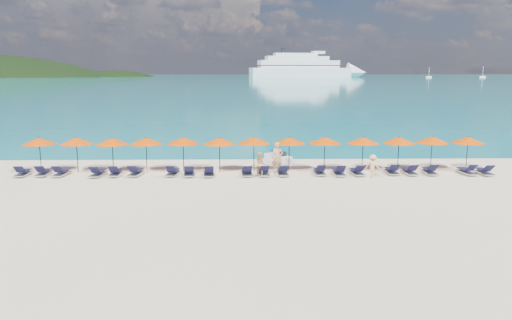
{
  "coord_description": "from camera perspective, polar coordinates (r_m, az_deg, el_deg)",
  "views": [
    {
      "loc": [
        -0.67,
        -26.02,
        6.38
      ],
      "look_at": [
        0.0,
        3.0,
        1.2
      ],
      "focal_mm": 35.0,
      "sensor_mm": 36.0,
      "label": 1
    }
  ],
  "objects": [
    {
      "name": "lounger_6",
      "position": [
        31.26,
        -9.5,
        -1.36
      ],
      "size": [
        0.77,
        1.75,
        0.66
      ],
      "rotation": [
        0.0,
        0.0,
        -0.09
      ],
      "color": "silver",
      "rests_on": "ground"
    },
    {
      "name": "lounger_0",
      "position": [
        33.92,
        -25.09,
        -1.28
      ],
      "size": [
        0.74,
        1.74,
        0.66
      ],
      "rotation": [
        0.0,
        0.0,
        0.07
      ],
      "color": "silver",
      "rests_on": "ground"
    },
    {
      "name": "lounger_1",
      "position": [
        33.49,
        -23.15,
        -1.28
      ],
      "size": [
        0.76,
        1.74,
        0.66
      ],
      "rotation": [
        0.0,
        0.0,
        0.08
      ],
      "color": "silver",
      "rests_on": "ground"
    },
    {
      "name": "umbrella_8",
      "position": [
        32.23,
        7.86,
        2.24
      ],
      "size": [
        2.1,
        2.1,
        2.28
      ],
      "color": "black",
      "rests_on": "ground"
    },
    {
      "name": "lounger_18",
      "position": [
        33.87,
        22.94,
        -1.14
      ],
      "size": [
        0.78,
        1.75,
        0.66
      ],
      "rotation": [
        0.0,
        0.0,
        0.09
      ],
      "color": "silver",
      "rests_on": "ground"
    },
    {
      "name": "lounger_10",
      "position": [
        30.86,
        0.85,
        -1.37
      ],
      "size": [
        0.78,
        1.75,
        0.66
      ],
      "rotation": [
        0.0,
        0.0,
        0.1
      ],
      "color": "silver",
      "rests_on": "ground"
    },
    {
      "name": "lounger_4",
      "position": [
        31.96,
        -15.77,
        -1.35
      ],
      "size": [
        0.73,
        1.74,
        0.66
      ],
      "rotation": [
        0.0,
        0.0,
        0.07
      ],
      "color": "silver",
      "rests_on": "ground"
    },
    {
      "name": "umbrella_5",
      "position": [
        31.71,
        -4.2,
        2.18
      ],
      "size": [
        2.1,
        2.1,
        2.28
      ],
      "color": "black",
      "rests_on": "ground"
    },
    {
      "name": "beachgoer_b",
      "position": [
        30.37,
        0.46,
        -0.52
      ],
      "size": [
        0.87,
        0.73,
        1.55
      ],
      "primitive_type": "imported",
      "rotation": [
        0.0,
        0.0,
        -0.48
      ],
      "color": "#DFAC73",
      "rests_on": "ground"
    },
    {
      "name": "lounger_7",
      "position": [
        31.01,
        -7.66,
        -1.4
      ],
      "size": [
        0.79,
        1.75,
        0.66
      ],
      "rotation": [
        0.0,
        0.0,
        0.1
      ],
      "color": "silver",
      "rests_on": "ground"
    },
    {
      "name": "umbrella_11",
      "position": [
        34.14,
        19.5,
        2.19
      ],
      "size": [
        2.1,
        2.1,
        2.28
      ],
      "color": "black",
      "rests_on": "ground"
    },
    {
      "name": "lounger_13",
      "position": [
        31.31,
        9.44,
        -1.34
      ],
      "size": [
        0.66,
        1.72,
        0.66
      ],
      "rotation": [
        0.0,
        0.0,
        0.03
      ],
      "color": "silver",
      "rests_on": "ground"
    },
    {
      "name": "umbrella_7",
      "position": [
        31.95,
        3.82,
        2.25
      ],
      "size": [
        2.1,
        2.1,
        2.28
      ],
      "color": "black",
      "rests_on": "ground"
    },
    {
      "name": "lounger_17",
      "position": [
        33.03,
        19.24,
        -1.17
      ],
      "size": [
        0.69,
        1.72,
        0.66
      ],
      "rotation": [
        0.0,
        0.0,
        -0.04
      ],
      "color": "silver",
      "rests_on": "ground"
    },
    {
      "name": "headland_small",
      "position": [
        606.16,
        -15.66,
        5.82
      ],
      "size": [
        162.0,
        126.0,
        85.5
      ],
      "color": "black",
      "rests_on": "ground"
    },
    {
      "name": "umbrella_6",
      "position": [
        31.87,
        -0.24,
        2.25
      ],
      "size": [
        2.1,
        2.1,
        2.28
      ],
      "color": "black",
      "rests_on": "ground"
    },
    {
      "name": "lounger_19",
      "position": [
        34.19,
        24.63,
        -1.17
      ],
      "size": [
        0.64,
        1.71,
        0.66
      ],
      "rotation": [
        0.0,
        0.0,
        0.01
      ],
      "color": "silver",
      "rests_on": "ground"
    },
    {
      "name": "lounger_3",
      "position": [
        32.09,
        -17.63,
        -1.4
      ],
      "size": [
        0.74,
        1.74,
        0.66
      ],
      "rotation": [
        0.0,
        0.0,
        -0.07
      ],
      "color": "silver",
      "rests_on": "ground"
    },
    {
      "name": "umbrella_9",
      "position": [
        32.63,
        12.14,
        2.21
      ],
      "size": [
        2.1,
        2.1,
        2.28
      ],
      "color": "black",
      "rests_on": "ground"
    },
    {
      "name": "umbrella_4",
      "position": [
        32.11,
        -8.34,
        2.2
      ],
      "size": [
        2.1,
        2.1,
        2.28
      ],
      "color": "black",
      "rests_on": "ground"
    },
    {
      "name": "umbrella_0",
      "position": [
        34.41,
        -23.54,
        1.99
      ],
      "size": [
        2.1,
        2.1,
        2.28
      ],
      "color": "black",
      "rests_on": "ground"
    },
    {
      "name": "umbrella_12",
      "position": [
        34.85,
        23.06,
        2.11
      ],
      "size": [
        2.1,
        2.1,
        2.28
      ],
      "color": "black",
      "rests_on": "ground"
    },
    {
      "name": "lounger_2",
      "position": [
        33.01,
        -21.38,
        -1.32
      ],
      "size": [
        0.74,
        1.74,
        0.66
      ],
      "rotation": [
        0.0,
        0.0,
        -0.07
      ],
      "color": "silver",
      "rests_on": "ground"
    },
    {
      "name": "ground",
      "position": [
        26.8,
        0.15,
        -3.65
      ],
      "size": [
        1400.0,
        1400.0,
        0.0
      ],
      "primitive_type": "plane",
      "color": "beige"
    },
    {
      "name": "beachgoer_c",
      "position": [
        30.95,
        13.17,
        -0.7
      ],
      "size": [
        1.02,
        0.81,
        1.43
      ],
      "primitive_type": "imported",
      "rotation": [
        0.0,
        0.0,
        2.65
      ],
      "color": "#DFAC73",
      "rests_on": "ground"
    },
    {
      "name": "jetski",
      "position": [
        35.22,
        2.57,
        0.24
      ],
      "size": [
        1.9,
        2.48,
        0.83
      ],
      "rotation": [
        0.0,
        0.0,
        0.5
      ],
      "color": "white",
      "rests_on": "ground"
    },
    {
      "name": "sailboat_far",
      "position": [
        573.84,
        24.47,
        8.7
      ],
      "size": [
        6.15,
        2.05,
        11.27
      ],
      "color": "white",
      "rests_on": "ground"
    },
    {
      "name": "sailboat_near",
      "position": [
        542.45,
        19.15,
        9.0
      ],
      "size": [
        5.57,
        1.86,
        10.22
      ],
      "color": "white",
      "rests_on": "ground"
    },
    {
      "name": "umbrella_10",
      "position": [
        33.3,
        16.02,
        2.19
      ],
      "size": [
        2.1,
        2.1,
        2.28
      ],
      "color": "black",
      "rests_on": "ground"
    },
    {
      "name": "sea",
      "position": [
        686.05,
        -1.28,
        9.58
      ],
      "size": [
        1600.0,
        1300.0,
        0.01
      ],
      "primitive_type": "cube",
      "color": "#1FA9B2",
      "rests_on": "ground"
    },
    {
      "name": "umbrella_2",
      "position": [
        32.76,
        -16.12,
        2.06
      ],
      "size": [
        2.1,
        2.1,
        2.28
      ],
      "color": "black",
      "rests_on": "ground"
    },
    {
      "name": "lounger_15",
      "position": [
        32.41,
        15.25,
        -1.17
      ],
      "size": [
        0.68,
        1.72,
        0.66
      ],
      "rotation": [
        0.0,
        0.0,
        -0.03
      ],
      "color": "silver",
      "rests_on": "ground"
    },
    {
      "name": "umbrella_1",
      "position": [
        33.63,
        -19.85,
        2.06
      ],
      "size": [
        2.1,
        2.1,
        2.28
      ],
      "color": "black",
      "rests_on": "ground"
    },
    {
      "name": "lounger_12",
      "position": [
        31.32,
        7.27,
        -1.28
      ],
      "size": [
        0.66,
        1.71,
        0.66
      ],
      "rotation": [
        0.0,
        0.0,
        0.02
      ],
      "color": "silver",
      "rests_on": "ground"
    },
    {
      "name": "beachgoer_a",
      "position": [
        31.52,
        2.46,
        0.25
      ],
      "size": [
        0.73,
        0.49,
        1.97
      ],
      "primitive_type": "imported",
      "rotation": [
        0.0,
        0.0,
        -0.02
      ],
      "color": "#DFAC73",
      "rests_on": "ground"
    },
    {
      "name": "lounger_5",
      "position": [
        31.68,
        -13.6,
        -1.35
      ],
      "size": [
        0.78,
        1.75,
        0.66
      ],
      "rotation": [
        0.0,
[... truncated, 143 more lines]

